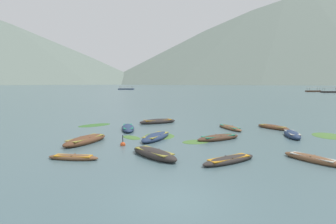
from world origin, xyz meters
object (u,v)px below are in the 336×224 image
Objects in this scene: rowboat_8 at (73,157)px; ferry_1 at (313,91)px; rowboat_1 at (128,128)px; rowboat_9 at (158,121)px; ferry_0 at (126,89)px; rowboat_10 at (292,135)px; mooring_buoy at (123,144)px; rowboat_7 at (156,137)px; ferry_2 at (330,92)px; rowboat_11 at (229,160)px; rowboat_3 at (273,127)px; rowboat_6 at (85,140)px; rowboat_2 at (218,138)px; rowboat_4 at (154,154)px; rowboat_0 at (312,159)px; rowboat_5 at (230,128)px.

rowboat_8 is 145.43m from ferry_1.
rowboat_1 is 1.00× the size of rowboat_9.
ferry_0 reaches higher than rowboat_9.
rowboat_10 is 13.80m from mooring_buoy.
rowboat_7 is 1.29× the size of rowboat_10.
mooring_buoy is at bearing -122.00° from ferry_2.
mooring_buoy is at bearing -80.05° from rowboat_1.
ferry_2 reaches higher than rowboat_11.
ferry_1 is at bearing 64.63° from rowboat_3.
ferry_1 is (60.84, 127.46, 0.31)m from rowboat_11.
rowboat_8 is 4.14m from mooring_buoy.
rowboat_6 is 169.42m from ferry_0.
rowboat_2 is at bearing -136.47° from rowboat_3.
rowboat_4 is 13.60m from rowboat_9.
ferry_2 is at bearing 60.08° from rowboat_2.
rowboat_0 is 0.85× the size of rowboat_11.
rowboat_4 reaches higher than rowboat_9.
rowboat_6 reaches higher than rowboat_11.
rowboat_9 is 131.31m from ferry_1.
rowboat_9 reaches higher than rowboat_2.
ferry_0 is at bearing 104.79° from rowboat_9.
rowboat_9 is at bearing 67.66° from rowboat_6.
rowboat_6 is 10.99m from rowboat_9.
rowboat_10 is (11.97, -6.64, 0.00)m from rowboat_9.
ferry_0 reaches higher than rowboat_2.
rowboat_10 reaches higher than rowboat_1.
ferry_2 is at bearing 61.19° from rowboat_3.
mooring_buoy reaches higher than rowboat_1.
rowboat_5 is at bearing -23.27° from rowboat_9.
rowboat_0 is 11.10m from rowboat_3.
rowboat_10 reaches higher than rowboat_2.
rowboat_2 is at bearing -74.03° from ferry_0.
ferry_2 reaches higher than rowboat_3.
rowboat_3 is at bearing -71.56° from ferry_0.
rowboat_2 is at bearing -119.92° from ferry_2.
ferry_0 reaches higher than rowboat_10.
rowboat_5 is at bearing 46.53° from rowboat_8.
rowboat_2 is 1.18× the size of rowboat_10.
rowboat_1 is at bearing 143.99° from rowboat_0.
rowboat_2 is 0.90× the size of rowboat_9.
rowboat_6 is (-9.97, -1.92, 0.04)m from rowboat_2.
mooring_buoy is (2.99, -0.63, -0.11)m from rowboat_6.
ferry_2 is (67.39, 114.77, 0.25)m from rowboat_4.
rowboat_4 is at bearing -67.72° from rowboat_1.
rowboat_0 is 138.75m from ferry_1.
rowboat_10 is at bearing -37.22° from rowboat_5.
rowboat_6 is 4.35m from rowboat_8.
rowboat_3 is 18.92m from rowboat_8.
rowboat_6 is at bearing 102.88° from rowboat_8.
rowboat_3 is 3.97m from rowboat_10.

